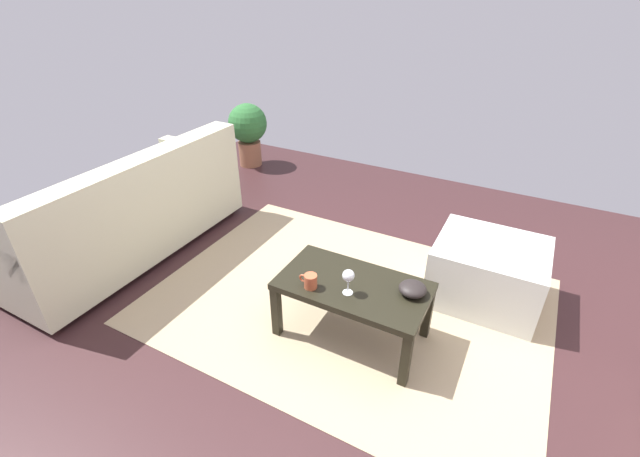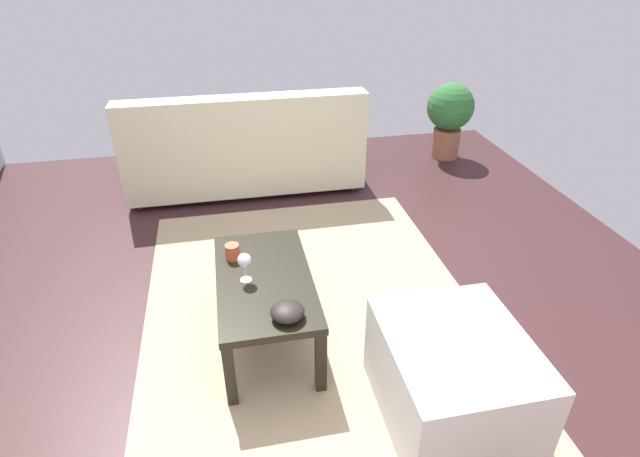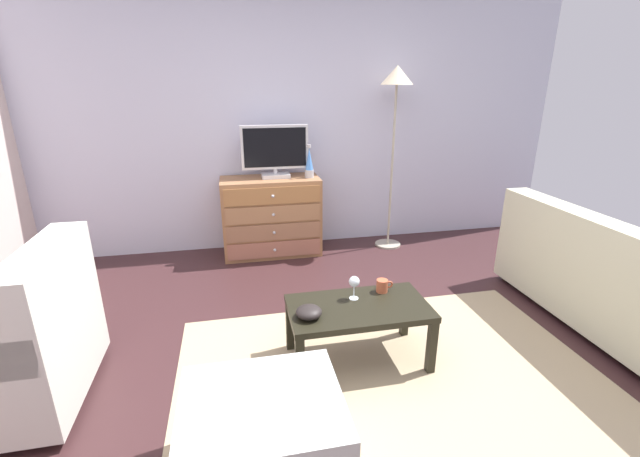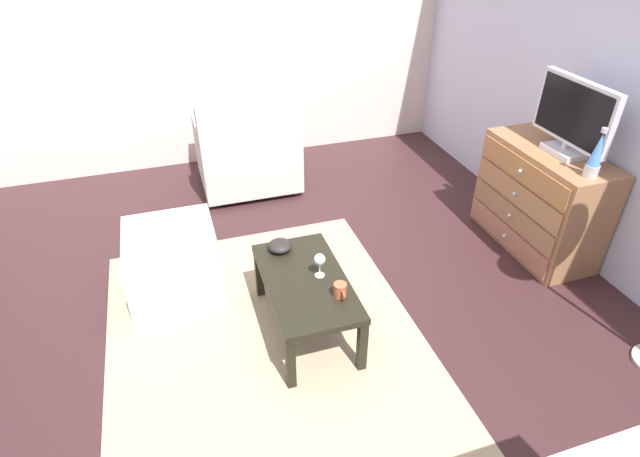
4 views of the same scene
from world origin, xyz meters
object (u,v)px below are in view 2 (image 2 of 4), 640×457
bowl_decorative (287,312)px  wine_glass (244,261)px  couch_large (245,149)px  potted_plant (450,113)px  ottoman (452,378)px  coffee_table (265,286)px  mug (232,251)px

bowl_decorative → wine_glass: bearing=26.2°
bowl_decorative → couch_large: bearing=0.7°
couch_large → potted_plant: (0.26, -1.95, 0.10)m
bowl_decorative → ottoman: size_ratio=0.22×
coffee_table → couch_large: 1.96m
mug → potted_plant: (2.01, -2.14, -0.01)m
mug → ottoman: (-0.87, -0.90, -0.22)m
mug → ottoman: 1.27m
potted_plant → mug: bearing=133.3°
wine_glass → potted_plant: bearing=-43.1°
coffee_table → mug: mug is taller
couch_large → potted_plant: couch_large is taller
coffee_table → potted_plant: 2.99m
coffee_table → couch_large: bearing=-1.2°
wine_glass → couch_large: size_ratio=0.08×
wine_glass → bowl_decorative: bearing=-153.8°
bowl_decorative → couch_large: 2.29m
couch_large → ottoman: 2.72m
ottoman → potted_plant: potted_plant is taller
couch_large → wine_glass: bearing=176.2°
couch_large → ottoman: couch_large is taller
potted_plant → bowl_decorative: bearing=143.0°
mug → bowl_decorative: bearing=-158.3°
coffee_table → couch_large: couch_large is taller
mug → potted_plant: 2.94m
mug → bowl_decorative: 0.58m
mug → couch_large: 1.77m
coffee_table → potted_plant: size_ratio=1.22×
mug → coffee_table: bearing=-145.0°
wine_glass → couch_large: (1.97, -0.13, -0.18)m
ottoman → wine_glass: bearing=52.1°
wine_glass → bowl_decorative: size_ratio=1.01×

